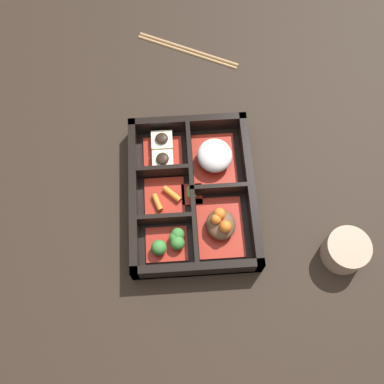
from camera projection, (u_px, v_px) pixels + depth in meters
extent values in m
plane|color=black|center=(192.00, 197.00, 0.86)|extent=(3.00, 3.00, 0.00)
cube|color=black|center=(192.00, 196.00, 0.85)|extent=(0.30, 0.23, 0.01)
cube|color=black|center=(134.00, 196.00, 0.83)|extent=(0.30, 0.01, 0.05)
cube|color=black|center=(250.00, 189.00, 0.84)|extent=(0.30, 0.01, 0.05)
cube|color=black|center=(187.00, 125.00, 0.89)|extent=(0.01, 0.23, 0.05)
cube|color=black|center=(197.00, 269.00, 0.78)|extent=(0.01, 0.23, 0.05)
cube|color=black|center=(190.00, 192.00, 0.83)|extent=(0.28, 0.01, 0.05)
cube|color=black|center=(163.00, 173.00, 0.85)|extent=(0.01, 0.10, 0.05)
cube|color=black|center=(165.00, 220.00, 0.81)|extent=(0.01, 0.10, 0.05)
cube|color=black|center=(218.00, 191.00, 0.83)|extent=(0.01, 0.11, 0.05)
cube|color=maroon|center=(214.00, 161.00, 0.87)|extent=(0.12, 0.08, 0.01)
ellipsoid|color=silver|center=(215.00, 156.00, 0.85)|extent=(0.07, 0.07, 0.04)
cube|color=maroon|center=(220.00, 227.00, 0.82)|extent=(0.12, 0.08, 0.01)
ellipsoid|color=brown|center=(221.00, 224.00, 0.80)|extent=(0.06, 0.05, 0.03)
sphere|color=#D1661E|center=(220.00, 214.00, 0.79)|extent=(0.02, 0.02, 0.02)
sphere|color=#D1661E|center=(216.00, 219.00, 0.79)|extent=(0.02, 0.02, 0.02)
sphere|color=#D1661E|center=(225.00, 227.00, 0.78)|extent=(0.02, 0.02, 0.02)
cube|color=maroon|center=(163.00, 154.00, 0.88)|extent=(0.07, 0.07, 0.01)
cube|color=beige|center=(162.00, 141.00, 0.88)|extent=(0.04, 0.04, 0.02)
ellipsoid|color=black|center=(162.00, 138.00, 0.86)|extent=(0.02, 0.02, 0.01)
cube|color=beige|center=(163.00, 162.00, 0.86)|extent=(0.04, 0.04, 0.02)
ellipsoid|color=black|center=(163.00, 158.00, 0.85)|extent=(0.02, 0.02, 0.01)
cube|color=maroon|center=(165.00, 198.00, 0.84)|extent=(0.07, 0.07, 0.01)
cylinder|color=orange|center=(157.00, 202.00, 0.83)|extent=(0.03, 0.02, 0.01)
cylinder|color=orange|center=(172.00, 195.00, 0.83)|extent=(0.04, 0.04, 0.01)
cylinder|color=orange|center=(172.00, 195.00, 0.83)|extent=(0.03, 0.03, 0.01)
cube|color=maroon|center=(167.00, 244.00, 0.81)|extent=(0.06, 0.07, 0.01)
sphere|color=#387A33|center=(178.00, 234.00, 0.80)|extent=(0.02, 0.02, 0.02)
sphere|color=#387A33|center=(159.00, 248.00, 0.79)|extent=(0.03, 0.03, 0.03)
sphere|color=#387A33|center=(178.00, 243.00, 0.79)|extent=(0.03, 0.03, 0.03)
sphere|color=#387A33|center=(175.00, 238.00, 0.80)|extent=(0.02, 0.02, 0.02)
cube|color=maroon|center=(190.00, 194.00, 0.84)|extent=(0.04, 0.04, 0.01)
cylinder|color=#75A84C|center=(193.00, 190.00, 0.84)|extent=(0.02, 0.02, 0.00)
cylinder|color=#75A84C|center=(191.00, 192.00, 0.84)|extent=(0.02, 0.02, 0.01)
cylinder|color=gray|center=(345.00, 250.00, 0.79)|extent=(0.08, 0.08, 0.05)
cylinder|color=#597A38|center=(349.00, 247.00, 0.77)|extent=(0.06, 0.06, 0.01)
cylinder|color=#A87F51|center=(189.00, 48.00, 0.99)|extent=(0.11, 0.21, 0.01)
cylinder|color=#A87F51|center=(187.00, 51.00, 0.98)|extent=(0.11, 0.21, 0.01)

